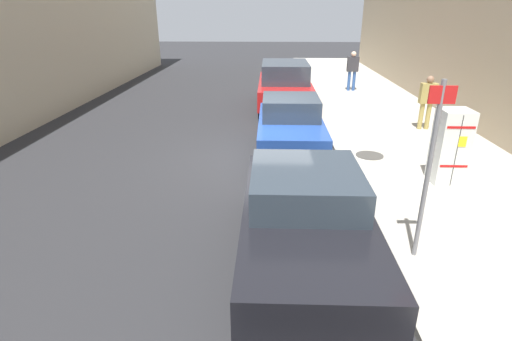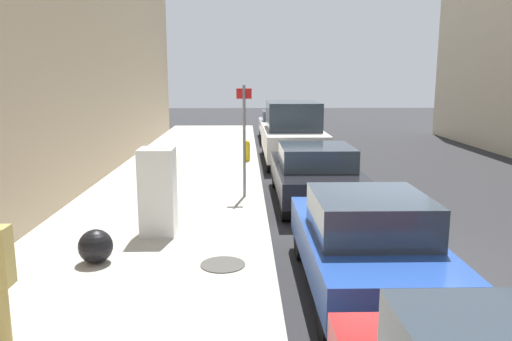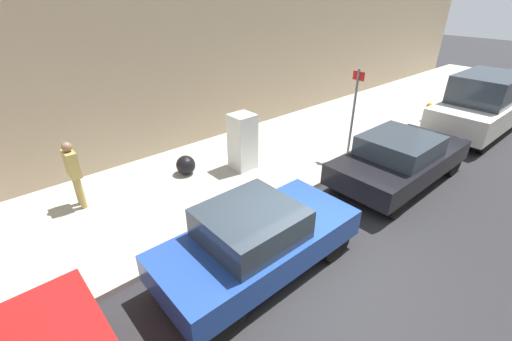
# 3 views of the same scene
# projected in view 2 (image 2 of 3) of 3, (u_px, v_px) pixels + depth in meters

# --- Properties ---
(ground_plane) EXTENTS (80.00, 80.00, 0.00)m
(ground_plane) POSITION_uv_depth(u_px,v_px,m) (403.00, 273.00, 7.79)
(ground_plane) COLOR #28282B
(sidewalk_slab) EXTENTS (4.54, 44.00, 0.13)m
(sidewalk_slab) POSITION_uv_depth(u_px,v_px,m) (129.00, 271.00, 7.68)
(sidewalk_slab) COLOR #B2ADA0
(sidewalk_slab) RESTS_ON ground
(discarded_refrigerator) EXTENTS (0.63, 0.64, 1.61)m
(discarded_refrigerator) POSITION_uv_depth(u_px,v_px,m) (158.00, 192.00, 9.16)
(discarded_refrigerator) COLOR silver
(discarded_refrigerator) RESTS_ON sidewalk_slab
(manhole_cover) EXTENTS (0.70, 0.70, 0.02)m
(manhole_cover) POSITION_uv_depth(u_px,v_px,m) (223.00, 265.00, 7.76)
(manhole_cover) COLOR #47443F
(manhole_cover) RESTS_ON sidewalk_slab
(street_sign_post) EXTENTS (0.36, 0.07, 2.68)m
(street_sign_post) POSITION_uv_depth(u_px,v_px,m) (244.00, 135.00, 11.89)
(street_sign_post) COLOR slate
(street_sign_post) RESTS_ON sidewalk_slab
(fire_hydrant) EXTENTS (0.22, 0.22, 0.72)m
(fire_hydrant) POSITION_uv_depth(u_px,v_px,m) (247.00, 150.00, 17.12)
(fire_hydrant) COLOR gold
(fire_hydrant) RESTS_ON sidewalk_slab
(trash_bag) EXTENTS (0.54, 0.54, 0.54)m
(trash_bag) POSITION_uv_depth(u_px,v_px,m) (96.00, 246.00, 7.81)
(trash_bag) COLOR black
(trash_bag) RESTS_ON sidewalk_slab
(parked_hatchback_blue) EXTENTS (1.71, 3.89, 1.46)m
(parked_hatchback_blue) POSITION_uv_depth(u_px,v_px,m) (366.00, 242.00, 6.96)
(parked_hatchback_blue) COLOR #23479E
(parked_hatchback_blue) RESTS_ON ground
(parked_sedan_dark) EXTENTS (1.89, 4.35, 1.41)m
(parked_sedan_dark) POSITION_uv_depth(u_px,v_px,m) (315.00, 172.00, 11.98)
(parked_sedan_dark) COLOR black
(parked_sedan_dark) RESTS_ON ground
(parked_van_white) EXTENTS (2.00, 4.89, 2.13)m
(parked_van_white) POSITION_uv_depth(u_px,v_px,m) (292.00, 133.00, 17.53)
(parked_van_white) COLOR silver
(parked_van_white) RESTS_ON ground
(parked_sedan_silver) EXTENTS (1.89, 4.37, 1.40)m
(parked_sedan_silver) POSITION_uv_depth(u_px,v_px,m) (280.00, 125.00, 23.65)
(parked_sedan_silver) COLOR silver
(parked_sedan_silver) RESTS_ON ground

